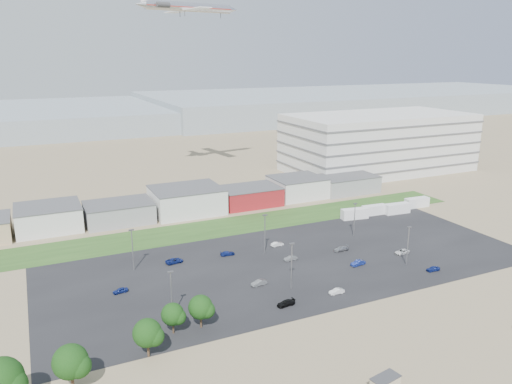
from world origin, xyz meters
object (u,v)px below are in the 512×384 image
airliner (189,7)px  parked_car_12 (341,249)px  parked_car_1 (358,263)px  parked_car_9 (174,261)px  parked_car_2 (433,269)px  parked_car_11 (277,244)px  parked_car_13 (337,291)px  portable_shed (385,384)px  parked_car_7 (291,258)px  box_trailer_a (355,214)px  parked_car_4 (259,283)px  parked_car_6 (228,253)px  parked_car_3 (286,303)px  parked_car_0 (402,252)px  tree_far_left (1,384)px  parked_car_5 (120,290)px

airliner → parked_car_12: (11.03, -88.52, -66.53)m
parked_car_1 → parked_car_9: parked_car_1 is taller
parked_car_2 → parked_car_11: size_ratio=0.96×
parked_car_2 → parked_car_11: parked_car_11 is taller
parked_car_13 → portable_shed: bearing=-20.0°
parked_car_1 → parked_car_7: size_ratio=1.14×
box_trailer_a → parked_car_12: 28.35m
parked_car_4 → parked_car_6: (0.10, 19.11, -0.07)m
parked_car_7 → airliner: bearing=176.8°
parked_car_1 → parked_car_9: bearing=-124.6°
portable_shed → parked_car_9: size_ratio=1.07×
parked_car_11 → parked_car_2: bearing=-142.1°
parked_car_1 → parked_car_2: 17.58m
parked_car_3 → parked_car_1: bearing=106.6°
parked_car_0 → parked_car_6: parked_car_0 is taller
parked_car_11 → tree_far_left: bearing=119.3°
tree_far_left → airliner: airliner is taller
portable_shed → parked_car_6: (-1.86, 60.12, -0.65)m
portable_shed → parked_car_6: size_ratio=1.26×
portable_shed → parked_car_9: (-15.64, 61.08, -0.58)m
parked_car_4 → parked_car_9: same height
portable_shed → parked_car_4: bearing=82.4°
airliner → parked_car_12: airliner is taller
parked_car_3 → parked_car_5: (-29.79, 20.27, -0.03)m
parked_car_1 → tree_far_left: bearing=-81.9°
parked_car_0 → parked_car_12: bearing=-128.4°
parked_car_4 → portable_shed: bearing=-3.8°
parked_car_6 → parked_car_13: parked_car_13 is taller
airliner → parked_car_7: size_ratio=12.37×
parked_car_7 → parked_car_12: bearing=89.0°
parked_car_4 → parked_car_6: parked_car_4 is taller
parked_car_0 → parked_car_5: size_ratio=1.25×
parked_car_1 → parked_car_2: (14.26, -10.28, -0.07)m
parked_car_4 → parked_car_9: (-13.68, 20.08, 0.00)m
tree_far_left → parked_car_2: size_ratio=3.02×
portable_shed → parked_car_6: 60.16m
parked_car_9 → parked_car_13: parked_car_9 is taller
parked_car_13 → parked_car_1: bearing=129.1°
tree_far_left → parked_car_11: (65.30, 41.81, -4.53)m
parked_car_0 → parked_car_4: size_ratio=1.09×
parked_car_3 → parked_car_7: bearing=143.2°
portable_shed → parked_car_7: 51.61m
portable_shed → parked_car_2: portable_shed is taller
parked_car_12 → parked_car_5: bearing=-92.6°
parked_car_4 → parked_car_13: bearing=44.7°
parked_car_2 → parked_car_3: parked_car_3 is taller
parked_car_7 → parked_car_5: bearing=-90.6°
tree_far_left → parked_car_5: (21.86, 31.82, -4.55)m
parked_car_11 → parked_car_12: size_ratio=0.83×
parked_car_4 → tree_far_left: bearing=-72.7°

